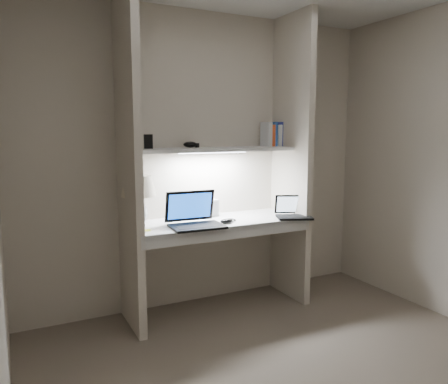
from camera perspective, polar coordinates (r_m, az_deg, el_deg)
floor at (r=2.92m, az=10.65°, el=-23.13°), size 3.20×3.00×0.01m
back_wall at (r=3.81m, az=-2.65°, el=4.17°), size 3.20×0.01×2.50m
alcove_panel_left at (r=3.31m, az=-12.32°, el=3.40°), size 0.06×0.55×2.50m
alcove_panel_right at (r=3.93m, az=8.80°, el=4.21°), size 0.06×0.55×2.50m
desk at (r=3.63m, az=-0.83°, el=-3.99°), size 1.40×0.55×0.04m
desk_apron at (r=3.41m, az=1.08°, el=-5.30°), size 1.46×0.03×0.10m
shelf at (r=3.64m, az=-1.50°, el=5.57°), size 1.40×0.36×0.03m
strip_light at (r=3.64m, az=-1.50°, el=5.22°), size 0.60×0.04×0.02m
table_lamp at (r=3.43m, az=-11.09°, el=0.00°), size 0.27×0.27×0.39m
laptop_main at (r=3.40m, az=-3.89°, el=-3.46°), size 0.42×0.36×0.27m
laptop_netbook at (r=3.78m, az=9.03°, el=-2.64°), size 0.37×0.35×0.19m
speaker at (r=3.76m, az=-1.57°, el=-2.12°), size 0.12×0.11×0.15m
mouse at (r=3.49m, az=0.30°, el=-3.83°), size 0.11×0.07×0.04m
cable_coil at (r=3.60m, az=0.75°, el=-3.68°), size 0.14×0.14×0.01m
sticky_note at (r=3.31m, az=-10.10°, el=-4.94°), size 0.08×0.08×0.00m
book_row at (r=4.01m, az=6.51°, el=7.43°), size 0.21×0.14×0.22m
shelf_box at (r=3.50m, az=-9.86°, el=6.52°), size 0.07×0.06×0.11m
shelf_gadget at (r=3.66m, az=-4.44°, el=6.20°), size 0.13×0.11×0.05m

